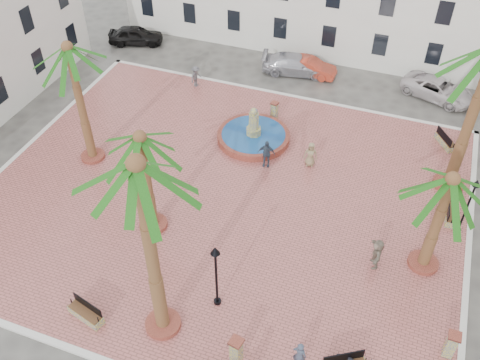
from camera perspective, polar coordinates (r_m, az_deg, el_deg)
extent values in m
plane|color=#56544F|center=(29.81, -1.80, -1.84)|extent=(120.00, 120.00, 0.00)
cube|color=#AF5B56|center=(29.76, -1.81, -1.73)|extent=(26.00, 22.00, 0.15)
cube|color=silver|center=(37.98, 4.41, 9.10)|extent=(26.30, 0.30, 0.16)
cube|color=silver|center=(28.94, 23.11, -7.78)|extent=(0.30, 22.30, 0.16)
cube|color=silver|center=(35.66, -21.64, 3.42)|extent=(0.30, 22.30, 0.16)
cube|color=black|center=(46.07, -9.85, 17.82)|extent=(1.00, 0.12, 1.60)
cube|color=black|center=(44.44, -5.40, 17.31)|extent=(1.00, 0.12, 1.60)
cube|color=black|center=(43.09, -0.66, 16.66)|extent=(1.00, 0.12, 1.60)
cube|color=black|center=(42.02, 4.32, 15.85)|extent=(1.00, 0.12, 1.60)
cube|color=black|center=(41.27, 9.47, 14.89)|extent=(1.00, 0.12, 1.60)
cube|color=black|center=(40.85, 14.71, 13.79)|extent=(1.00, 0.12, 1.60)
cube|color=black|center=(40.77, 19.97, 12.56)|extent=(1.00, 0.12, 1.60)
cube|color=black|center=(39.59, 15.49, 17.59)|extent=(1.00, 0.12, 1.60)
cube|color=black|center=(39.51, 21.01, 16.31)|extent=(1.00, 0.12, 1.60)
cube|color=black|center=(40.01, -20.75, 11.78)|extent=(0.12, 1.00, 1.60)
cube|color=black|center=(42.70, -17.58, 14.48)|extent=(0.12, 1.00, 1.60)
cube|color=black|center=(38.72, -21.84, 15.57)|extent=(0.12, 1.00, 1.60)
cylinder|color=#953F31|center=(33.44, 1.44, 4.66)|extent=(4.52, 4.52, 0.43)
cylinder|color=#194C8C|center=(33.32, 1.45, 4.92)|extent=(3.98, 3.98, 0.06)
cylinder|color=#909060|center=(33.31, 1.45, 4.95)|extent=(0.97, 0.97, 0.86)
cylinder|color=#909060|center=(32.79, 1.47, 6.15)|extent=(0.65, 0.65, 1.29)
sphere|color=#909060|center=(32.33, 1.50, 7.31)|extent=(0.47, 0.47, 0.47)
cylinder|color=#953F31|center=(33.30, -15.41, 2.50)|extent=(1.41, 1.41, 0.21)
cylinder|color=brown|center=(31.20, -16.62, 7.68)|extent=(0.46, 0.46, 7.11)
sphere|color=brown|center=(29.45, -17.98, 13.38)|extent=(0.62, 0.62, 0.62)
cylinder|color=#953F31|center=(28.37, -9.22, -4.64)|extent=(1.46, 1.46, 0.22)
cylinder|color=brown|center=(26.35, -9.90, -0.29)|extent=(0.48, 0.48, 5.60)
sphere|color=brown|center=(24.58, -10.65, 4.55)|extent=(0.64, 0.64, 0.64)
cylinder|color=#953F31|center=(24.51, -8.20, -14.91)|extent=(1.57, 1.57, 0.24)
cylinder|color=brown|center=(20.80, -9.44, -7.85)|extent=(0.51, 0.51, 9.09)
sphere|color=brown|center=(17.62, -11.06, 1.74)|extent=(0.69, 0.69, 0.69)
cylinder|color=#953F31|center=(27.77, 18.93, -8.33)|extent=(1.48, 1.48, 0.22)
cylinder|color=brown|center=(25.79, 20.28, -4.33)|extent=(0.48, 0.48, 5.37)
sphere|color=brown|center=(24.04, 21.76, 0.11)|extent=(0.65, 0.65, 0.65)
cylinder|color=#953F31|center=(32.45, 21.30, -0.32)|extent=(1.69, 1.69, 0.25)
cylinder|color=brown|center=(29.90, 23.35, 5.87)|extent=(0.55, 0.55, 8.47)
cube|color=#909060|center=(25.36, -16.10, -13.65)|extent=(1.86, 0.97, 0.40)
cube|color=#56351E|center=(25.18, -16.20, -13.35)|extent=(1.76, 0.90, 0.06)
cube|color=black|center=(25.03, -15.95, -12.68)|extent=(1.65, 0.47, 0.50)
cylinder|color=black|center=(25.54, -17.55, -12.22)|extent=(0.05, 0.05, 0.30)
cylinder|color=black|center=(24.65, -14.90, -14.20)|extent=(0.05, 0.05, 0.30)
cube|color=black|center=(23.13, 11.01, -18.05)|extent=(1.52, 0.96, 0.52)
cylinder|color=black|center=(23.42, 13.26, -18.20)|extent=(0.05, 0.05, 0.31)
cube|color=#909060|center=(30.46, 21.49, -3.47)|extent=(0.67, 1.74, 0.38)
cube|color=#56351E|center=(30.32, 21.59, -3.18)|extent=(0.61, 1.64, 0.06)
cube|color=black|center=(30.11, 21.33, -2.77)|extent=(0.19, 1.60, 0.47)
cylinder|color=black|center=(29.67, 21.67, -4.09)|extent=(0.05, 0.05, 0.28)
cylinder|color=black|center=(30.83, 21.62, -2.01)|extent=(0.05, 0.05, 0.28)
cube|color=#909060|center=(35.37, 21.06, 3.80)|extent=(1.41, 1.74, 0.39)
cube|color=#56351E|center=(35.24, 21.15, 4.08)|extent=(1.31, 1.64, 0.06)
cube|color=black|center=(34.98, 20.96, 4.38)|extent=(0.95, 1.40, 0.48)
cylinder|color=black|center=(34.66, 21.84, 3.41)|extent=(0.05, 0.05, 0.29)
cylinder|color=black|center=(35.71, 20.57, 5.03)|extent=(0.05, 0.05, 0.29)
cylinder|color=black|center=(25.00, -2.42, -12.80)|extent=(0.34, 0.34, 0.15)
cylinder|color=black|center=(23.62, -2.54, -10.40)|extent=(0.11, 0.11, 3.39)
cone|color=black|center=(22.19, -2.68, -7.51)|extent=(0.41, 0.41, 0.38)
sphere|color=beige|center=(22.30, -2.67, -7.74)|extent=(0.23, 0.23, 0.23)
cylinder|color=black|center=(29.96, 22.22, -4.98)|extent=(0.32, 0.32, 0.14)
cylinder|color=black|center=(28.89, 23.02, -2.80)|extent=(0.11, 0.11, 3.17)
cone|color=black|center=(27.80, 23.95, -0.27)|extent=(0.39, 0.39, 0.35)
sphere|color=beige|center=(27.88, 23.87, -0.48)|extent=(0.21, 0.21, 0.21)
cube|color=#909060|center=(22.91, -0.40, -17.82)|extent=(0.49, 0.49, 1.37)
cube|color=#953F31|center=(22.28, -0.41, -16.86)|extent=(0.61, 0.61, 0.11)
cube|color=#909060|center=(35.03, 3.68, 7.31)|extent=(0.44, 0.44, 1.20)
cube|color=#953F31|center=(34.67, 3.72, 8.18)|extent=(0.55, 0.55, 0.09)
cube|color=#909060|center=(24.65, 21.54, -16.09)|extent=(0.42, 0.42, 1.33)
cube|color=#953F31|center=(24.08, 21.97, -15.17)|extent=(0.52, 0.52, 0.10)
imported|color=#394457|center=(22.82, 6.36, -18.09)|extent=(0.63, 0.46, 1.61)
imported|color=#8B7955|center=(31.40, 7.54, 2.73)|extent=(0.85, 0.63, 1.59)
imported|color=#3D5166|center=(31.10, 2.82, 2.85)|extent=(1.09, 0.58, 1.76)
imported|color=#525257|center=(38.39, -4.72, 10.96)|extent=(0.81, 1.12, 1.56)
imported|color=gray|center=(26.51, 14.39, -7.59)|extent=(0.82, 1.66, 1.71)
imported|color=black|center=(44.93, -11.07, 14.92)|extent=(4.59, 3.04, 1.45)
imported|color=#BD3924|center=(40.27, 7.43, 11.87)|extent=(3.99, 1.55, 1.30)
imported|color=#B4B3BD|center=(40.36, 5.95, 12.18)|extent=(5.21, 2.90, 1.43)
imported|color=silver|center=(39.73, 20.34, 9.08)|extent=(5.39, 3.79, 1.37)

